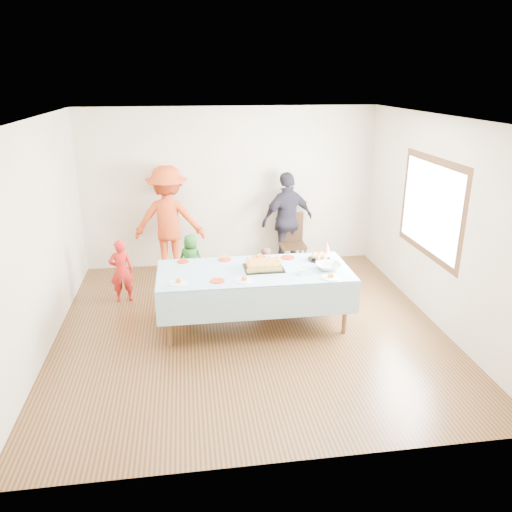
# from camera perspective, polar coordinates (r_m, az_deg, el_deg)

# --- Properties ---
(ground) EXTENTS (5.00, 5.00, 0.00)m
(ground) POSITION_cam_1_polar(r_m,az_deg,el_deg) (6.72, -0.74, -8.11)
(ground) COLOR #432513
(ground) RESTS_ON ground
(room_walls) EXTENTS (5.04, 5.04, 2.72)m
(room_walls) POSITION_cam_1_polar(r_m,az_deg,el_deg) (6.11, -0.31, 6.78)
(room_walls) COLOR beige
(room_walls) RESTS_ON ground
(party_table) EXTENTS (2.50, 1.10, 0.78)m
(party_table) POSITION_cam_1_polar(r_m,az_deg,el_deg) (6.51, -0.20, -2.04)
(party_table) COLOR brown
(party_table) RESTS_ON ground
(birthday_cake) EXTENTS (0.51, 0.40, 0.09)m
(birthday_cake) POSITION_cam_1_polar(r_m,az_deg,el_deg) (6.52, 0.89, -1.09)
(birthday_cake) COLOR black
(birthday_cake) RESTS_ON party_table
(rolls_tray) EXTENTS (0.31, 0.31, 0.09)m
(rolls_tray) POSITION_cam_1_polar(r_m,az_deg,el_deg) (6.88, 7.26, -0.13)
(rolls_tray) COLOR black
(rolls_tray) RESTS_ON party_table
(punch_bowl) EXTENTS (0.32, 0.32, 0.08)m
(punch_bowl) POSITION_cam_1_polar(r_m,az_deg,el_deg) (6.57, 8.26, -1.17)
(punch_bowl) COLOR silver
(punch_bowl) RESTS_ON party_table
(party_hat) EXTENTS (0.11, 0.11, 0.19)m
(party_hat) POSITION_cam_1_polar(r_m,az_deg,el_deg) (7.10, 8.10, 0.95)
(party_hat) COLOR silver
(party_hat) RESTS_ON party_table
(fork_pile) EXTENTS (0.24, 0.18, 0.07)m
(fork_pile) POSITION_cam_1_polar(r_m,az_deg,el_deg) (6.39, 5.33, -1.72)
(fork_pile) COLOR white
(fork_pile) RESTS_ON party_table
(plate_red_far_a) EXTENTS (0.16, 0.16, 0.01)m
(plate_red_far_a) POSITION_cam_1_polar(r_m,az_deg,el_deg) (6.83, -8.35, -0.63)
(plate_red_far_a) COLOR red
(plate_red_far_a) RESTS_ON party_table
(plate_red_far_b) EXTENTS (0.18, 0.18, 0.01)m
(plate_red_far_b) POSITION_cam_1_polar(r_m,az_deg,el_deg) (6.85, -3.58, -0.39)
(plate_red_far_b) COLOR red
(plate_red_far_b) RESTS_ON party_table
(plate_red_far_c) EXTENTS (0.20, 0.20, 0.01)m
(plate_red_far_c) POSITION_cam_1_polar(r_m,az_deg,el_deg) (6.90, 0.41, -0.22)
(plate_red_far_c) COLOR red
(plate_red_far_c) RESTS_ON party_table
(plate_red_far_d) EXTENTS (0.19, 0.19, 0.01)m
(plate_red_far_d) POSITION_cam_1_polar(r_m,az_deg,el_deg) (6.92, 3.65, -0.17)
(plate_red_far_d) COLOR red
(plate_red_far_d) RESTS_ON party_table
(plate_red_near) EXTENTS (0.18, 0.18, 0.01)m
(plate_red_near) POSITION_cam_1_polar(r_m,az_deg,el_deg) (6.15, -4.45, -2.84)
(plate_red_near) COLOR red
(plate_red_near) RESTS_ON party_table
(plate_white_left) EXTENTS (0.24, 0.24, 0.01)m
(plate_white_left) POSITION_cam_1_polar(r_m,az_deg,el_deg) (6.15, -8.87, -3.02)
(plate_white_left) COLOR white
(plate_white_left) RESTS_ON party_table
(plate_white_mid) EXTENTS (0.22, 0.22, 0.01)m
(plate_white_mid) POSITION_cam_1_polar(r_m,az_deg,el_deg) (6.14, -1.38, -2.82)
(plate_white_mid) COLOR white
(plate_white_mid) RESTS_ON party_table
(plate_white_right) EXTENTS (0.24, 0.24, 0.01)m
(plate_white_right) POSITION_cam_1_polar(r_m,az_deg,el_deg) (6.30, 8.51, -2.44)
(plate_white_right) COLOR white
(plate_white_right) RESTS_ON party_table
(dining_chair) EXTENTS (0.43, 0.43, 0.97)m
(dining_chair) POSITION_cam_1_polar(r_m,az_deg,el_deg) (8.54, 4.11, 1.99)
(dining_chair) COLOR black
(dining_chair) RESTS_ON ground
(toddler_left) EXTENTS (0.37, 0.27, 0.95)m
(toddler_left) POSITION_cam_1_polar(r_m,az_deg,el_deg) (7.55, -15.12, -1.64)
(toddler_left) COLOR red
(toddler_left) RESTS_ON ground
(toddler_mid) EXTENTS (0.48, 0.39, 0.84)m
(toddler_mid) POSITION_cam_1_polar(r_m,az_deg,el_deg) (7.94, -7.44, -0.46)
(toddler_mid) COLOR #246923
(toddler_mid) RESTS_ON ground
(toddler_right) EXTENTS (0.39, 0.31, 0.79)m
(toddler_right) POSITION_cam_1_polar(r_m,az_deg,el_deg) (7.43, 0.94, -1.93)
(toddler_right) COLOR #AE6A51
(toddler_right) RESTS_ON ground
(adult_left) EXTENTS (1.24, 0.81, 1.81)m
(adult_left) POSITION_cam_1_polar(r_m,az_deg,el_deg) (8.40, -9.94, 4.04)
(adult_left) COLOR #CD4319
(adult_left) RESTS_ON ground
(adult_right) EXTENTS (1.05, 0.70, 1.65)m
(adult_right) POSITION_cam_1_polar(r_m,az_deg,el_deg) (8.59, 3.60, 4.12)
(adult_right) COLOR #262431
(adult_right) RESTS_ON ground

